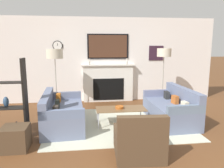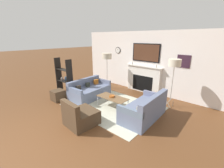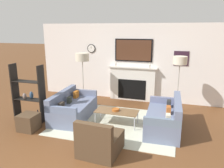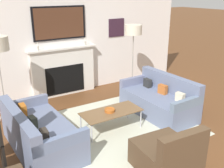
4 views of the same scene
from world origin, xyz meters
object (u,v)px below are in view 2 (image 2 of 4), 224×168
object	(u,v)px
couch_left	(90,91)
floor_lamp_right	(175,63)
decorative_bowl	(112,96)
floor_lamp_left	(107,56)
shelf_unit	(64,79)
couch_right	(145,110)
armchair	(80,117)
ottoman	(58,95)
coffee_table	(112,98)

from	to	relation	value
couch_left	floor_lamp_right	distance (m)	3.43
decorative_bowl	floor_lamp_left	world-z (taller)	floor_lamp_left
floor_lamp_left	shelf_unit	distance (m)	2.18
couch_right	armchair	xyz separation A→B (m)	(-1.20, -1.54, -0.03)
couch_left	couch_right	size ratio (longest dim) A/B	1.03
shelf_unit	floor_lamp_left	bearing A→B (deg)	66.47
couch_right	shelf_unit	world-z (taller)	shelf_unit
armchair	ottoman	bearing A→B (deg)	166.82
floor_lamp_left	ottoman	distance (m)	2.80
armchair	floor_lamp_right	distance (m)	3.51
decorative_bowl	couch_left	bearing A→B (deg)	176.93
couch_left	floor_lamp_left	size ratio (longest dim) A/B	1.01
couch_left	couch_right	xyz separation A→B (m)	(2.60, 0.00, 0.01)
floor_lamp_left	shelf_unit	bearing A→B (deg)	-113.53
floor_lamp_left	floor_lamp_right	world-z (taller)	floor_lamp_right
shelf_unit	ottoman	bearing A→B (deg)	-56.60
couch_right	coffee_table	size ratio (longest dim) A/B	1.49
armchair	coffee_table	xyz separation A→B (m)	(-0.06, 1.46, 0.11)
armchair	floor_lamp_left	bearing A→B (deg)	119.99
armchair	shelf_unit	distance (m)	2.73
coffee_table	shelf_unit	world-z (taller)	shelf_unit
ottoman	floor_lamp_left	bearing A→B (deg)	79.82
couch_right	shelf_unit	distance (m)	3.73
couch_right	coffee_table	bearing A→B (deg)	-176.41
couch_left	floor_lamp_right	size ratio (longest dim) A/B	1.00
shelf_unit	ottoman	distance (m)	0.85
armchair	floor_lamp_right	size ratio (longest dim) A/B	0.50
floor_lamp_left	ottoman	size ratio (longest dim) A/B	3.83
decorative_bowl	floor_lamp_right	distance (m)	2.42
decorative_bowl	ottoman	world-z (taller)	decorative_bowl
floor_lamp_right	ottoman	xyz separation A→B (m)	(-3.57, -2.41, -1.37)
shelf_unit	ottoman	size ratio (longest dim) A/B	3.51
couch_right	shelf_unit	size ratio (longest dim) A/B	1.07
couch_left	armchair	world-z (taller)	armchair
floor_lamp_left	couch_left	bearing A→B (deg)	-78.68
coffee_table	decorative_bowl	bearing A→B (deg)	172.06
armchair	ottoman	xyz separation A→B (m)	(-2.11, 0.49, -0.05)
armchair	shelf_unit	xyz separation A→B (m)	(-2.48, 1.06, 0.47)
couch_right	couch_left	bearing A→B (deg)	-179.92
couch_left	couch_right	distance (m)	2.60
coffee_table	shelf_unit	distance (m)	2.48
floor_lamp_right	ottoman	bearing A→B (deg)	-146.01
couch_left	ottoman	distance (m)	1.26
armchair	couch_right	bearing A→B (deg)	52.08
decorative_bowl	ottoman	size ratio (longest dim) A/B	0.44
ottoman	coffee_table	bearing A→B (deg)	25.19
armchair	decorative_bowl	distance (m)	1.47
armchair	floor_lamp_left	xyz separation A→B (m)	(-1.67, 2.90, 1.31)
floor_lamp_right	couch_right	bearing A→B (deg)	-101.11
couch_left	ottoman	bearing A→B (deg)	-124.21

